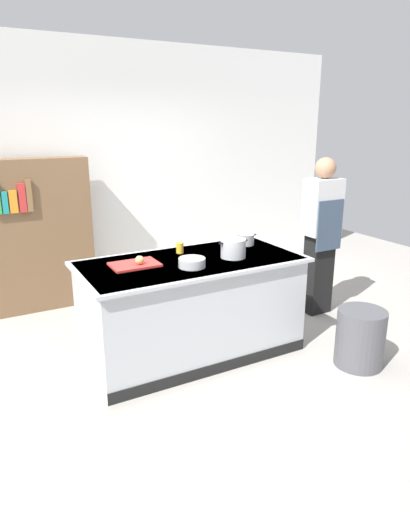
{
  "coord_description": "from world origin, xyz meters",
  "views": [
    {
      "loc": [
        -1.76,
        -3.46,
        2.07
      ],
      "look_at": [
        0.25,
        0.2,
        0.85
      ],
      "focal_mm": 32.23,
      "sensor_mm": 36.0,
      "label": 1
    }
  ],
  "objects_px": {
    "person_chef": "(321,233)",
    "bookshelf": "(41,235)",
    "mixing_bowl": "(192,263)",
    "trash_bin": "(360,338)",
    "stock_pot": "(233,248)",
    "sauce_pan": "(246,239)",
    "onion": "(140,260)",
    "juice_cup": "(180,248)"
  },
  "relations": [
    {
      "from": "juice_cup",
      "to": "onion",
      "type": "bearing_deg",
      "value": -156.21
    },
    {
      "from": "trash_bin",
      "to": "onion",
      "type": "bearing_deg",
      "value": 150.1
    },
    {
      "from": "person_chef",
      "to": "sauce_pan",
      "type": "bearing_deg",
      "value": 92.61
    },
    {
      "from": "stock_pot",
      "to": "sauce_pan",
      "type": "distance_m",
      "value": 0.46
    },
    {
      "from": "person_chef",
      "to": "stock_pot",
      "type": "bearing_deg",
      "value": 106.4
    },
    {
      "from": "onion",
      "to": "sauce_pan",
      "type": "distance_m",
      "value": 1.19
    },
    {
      "from": "onion",
      "to": "stock_pot",
      "type": "height_order",
      "value": "stock_pot"
    },
    {
      "from": "trash_bin",
      "to": "person_chef",
      "type": "xyz_separation_m",
      "value": [
        0.49,
        1.09,
        0.66
      ]
    },
    {
      "from": "onion",
      "to": "bookshelf",
      "type": "bearing_deg",
      "value": 105.85
    },
    {
      "from": "mixing_bowl",
      "to": "person_chef",
      "type": "relative_size",
      "value": 0.13
    },
    {
      "from": "stock_pot",
      "to": "bookshelf",
      "type": "height_order",
      "value": "bookshelf"
    },
    {
      "from": "sauce_pan",
      "to": "bookshelf",
      "type": "distance_m",
      "value": 2.32
    },
    {
      "from": "onion",
      "to": "stock_pot",
      "type": "relative_size",
      "value": 0.26
    },
    {
      "from": "sauce_pan",
      "to": "trash_bin",
      "type": "xyz_separation_m",
      "value": [
        0.48,
        -1.12,
        -0.7
      ]
    },
    {
      "from": "onion",
      "to": "mixing_bowl",
      "type": "height_order",
      "value": "onion"
    },
    {
      "from": "trash_bin",
      "to": "bookshelf",
      "type": "relative_size",
      "value": 0.3
    },
    {
      "from": "stock_pot",
      "to": "bookshelf",
      "type": "bearing_deg",
      "value": 125.02
    },
    {
      "from": "onion",
      "to": "sauce_pan",
      "type": "height_order",
      "value": "sauce_pan"
    },
    {
      "from": "stock_pot",
      "to": "trash_bin",
      "type": "relative_size",
      "value": 0.56
    },
    {
      "from": "juice_cup",
      "to": "person_chef",
      "type": "height_order",
      "value": "person_chef"
    },
    {
      "from": "sauce_pan",
      "to": "mixing_bowl",
      "type": "bearing_deg",
      "value": -154.11
    },
    {
      "from": "juice_cup",
      "to": "bookshelf",
      "type": "xyz_separation_m",
      "value": [
        -0.97,
        1.55,
        -0.1
      ]
    },
    {
      "from": "onion",
      "to": "bookshelf",
      "type": "relative_size",
      "value": 0.04
    },
    {
      "from": "mixing_bowl",
      "to": "trash_bin",
      "type": "height_order",
      "value": "mixing_bowl"
    },
    {
      "from": "onion",
      "to": "sauce_pan",
      "type": "xyz_separation_m",
      "value": [
        1.18,
        0.17,
        -0.0
      ]
    },
    {
      "from": "onion",
      "to": "mixing_bowl",
      "type": "bearing_deg",
      "value": -30.35
    },
    {
      "from": "onion",
      "to": "juice_cup",
      "type": "height_order",
      "value": "juice_cup"
    },
    {
      "from": "stock_pot",
      "to": "bookshelf",
      "type": "relative_size",
      "value": 0.17
    },
    {
      "from": "onion",
      "to": "trash_bin",
      "type": "xyz_separation_m",
      "value": [
        1.65,
        -0.95,
        -0.7
      ]
    },
    {
      "from": "person_chef",
      "to": "bookshelf",
      "type": "distance_m",
      "value": 3.1
    },
    {
      "from": "bookshelf",
      "to": "sauce_pan",
      "type": "bearing_deg",
      "value": -43.56
    },
    {
      "from": "trash_bin",
      "to": "person_chef",
      "type": "bearing_deg",
      "value": 65.99
    },
    {
      "from": "bookshelf",
      "to": "onion",
      "type": "bearing_deg",
      "value": -74.15
    },
    {
      "from": "bookshelf",
      "to": "juice_cup",
      "type": "bearing_deg",
      "value": -57.87
    },
    {
      "from": "onion",
      "to": "mixing_bowl",
      "type": "distance_m",
      "value": 0.44
    },
    {
      "from": "onion",
      "to": "mixing_bowl",
      "type": "xyz_separation_m",
      "value": [
        0.38,
        -0.22,
        -0.02
      ]
    },
    {
      "from": "mixing_bowl",
      "to": "bookshelf",
      "type": "height_order",
      "value": "bookshelf"
    },
    {
      "from": "person_chef",
      "to": "bookshelf",
      "type": "relative_size",
      "value": 1.01
    },
    {
      "from": "sauce_pan",
      "to": "bookshelf",
      "type": "xyz_separation_m",
      "value": [
        -1.68,
        1.6,
        -0.1
      ]
    },
    {
      "from": "person_chef",
      "to": "juice_cup",
      "type": "bearing_deg",
      "value": 91.7
    },
    {
      "from": "mixing_bowl",
      "to": "sauce_pan",
      "type": "bearing_deg",
      "value": 25.89
    },
    {
      "from": "juice_cup",
      "to": "person_chef",
      "type": "relative_size",
      "value": 0.06
    }
  ]
}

